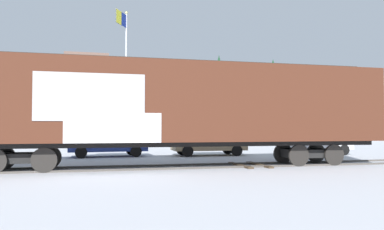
% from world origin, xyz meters
% --- Properties ---
extents(ground_plane, '(260.00, 260.00, 0.00)m').
position_xyz_m(ground_plane, '(0.00, 0.00, 0.00)').
color(ground_plane, '#B2B5BC').
extents(track, '(59.99, 5.32, 0.08)m').
position_xyz_m(track, '(-2.90, -0.12, 0.04)').
color(track, '#4C4742').
rests_on(track, ground_plane).
extents(freight_car, '(17.88, 3.78, 4.49)m').
position_xyz_m(freight_car, '(-0.86, -0.00, 2.59)').
color(freight_car, '#472316').
rests_on(freight_car, ground_plane).
extents(flagpole, '(0.77, 1.50, 9.82)m').
position_xyz_m(flagpole, '(-3.15, 10.79, 6.32)').
color(flagpole, silver).
rests_on(flagpole, ground_plane).
extents(hillside, '(117.50, 42.83, 13.54)m').
position_xyz_m(hillside, '(-0.04, 59.81, 5.06)').
color(hillside, gray).
rests_on(hillside, ground_plane).
extents(parked_car_blue, '(4.57, 2.36, 1.62)m').
position_xyz_m(parked_car_blue, '(-4.09, 6.68, 0.81)').
color(parked_car_blue, navy).
rests_on(parked_car_blue, ground_plane).
extents(parked_car_tan, '(4.43, 2.10, 1.62)m').
position_xyz_m(parked_car_tan, '(1.82, 6.65, 0.83)').
color(parked_car_tan, '#9E8966').
rests_on(parked_car_tan, ground_plane).
extents(parked_car_white, '(4.36, 2.13, 1.71)m').
position_xyz_m(parked_car_white, '(8.58, 6.30, 0.86)').
color(parked_car_white, silver).
rests_on(parked_car_white, ground_plane).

